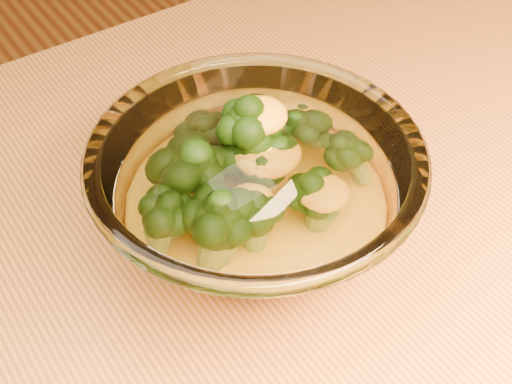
# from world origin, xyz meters

# --- Properties ---
(glass_bowl) EXTENTS (0.23, 0.23, 0.10)m
(glass_bowl) POSITION_xyz_m (0.08, 0.06, 0.80)
(glass_bowl) COLOR white
(glass_bowl) RESTS_ON table
(cheese_sauce) EXTENTS (0.13, 0.13, 0.04)m
(cheese_sauce) POSITION_xyz_m (0.08, 0.06, 0.78)
(cheese_sauce) COLOR #F3B014
(cheese_sauce) RESTS_ON glass_bowl
(broccoli_heap) EXTENTS (0.16, 0.13, 0.08)m
(broccoli_heap) POSITION_xyz_m (0.08, 0.07, 0.82)
(broccoli_heap) COLOR black
(broccoli_heap) RESTS_ON cheese_sauce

